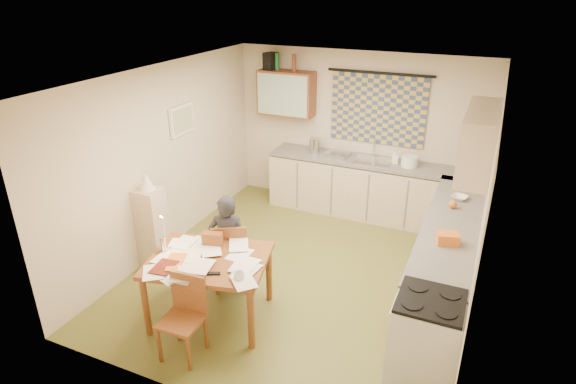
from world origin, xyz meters
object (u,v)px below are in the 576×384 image
at_px(counter_right, 447,258).
at_px(person, 228,244).
at_px(counter_back, 373,190).
at_px(dining_table, 211,287).
at_px(shelf_stand, 152,228).
at_px(stove, 425,342).
at_px(chair_far, 231,267).

distance_m(counter_right, person, 2.58).
relative_size(counter_back, person, 2.65).
height_order(dining_table, person, person).
distance_m(counter_back, shelf_stand, 3.38).
xyz_separation_m(stove, person, (-2.37, 0.56, 0.16)).
bearing_deg(stove, counter_back, 112.45).
bearing_deg(counter_back, counter_right, -50.77).
xyz_separation_m(stove, shelf_stand, (-3.54, 0.64, 0.08)).
xyz_separation_m(counter_back, shelf_stand, (-2.22, -2.55, 0.09)).
relative_size(person, shelf_stand, 1.15).
height_order(person, shelf_stand, person).
xyz_separation_m(chair_far, shelf_stand, (-1.16, 0.03, 0.26)).
relative_size(counter_back, stove, 3.56).
relative_size(dining_table, shelf_stand, 1.32).
xyz_separation_m(counter_back, counter_right, (1.32, -1.61, -0.00)).
height_order(counter_back, person, person).
distance_m(counter_back, counter_right, 2.08).
bearing_deg(counter_right, stove, -90.00).
bearing_deg(chair_far, stove, 136.31).
bearing_deg(dining_table, person, 84.34).
relative_size(counter_back, counter_right, 1.12).
bearing_deg(stove, counter_right, 90.00).
bearing_deg(person, shelf_stand, -22.57).
distance_m(stove, shelf_stand, 3.60).
bearing_deg(stove, dining_table, 179.29).
distance_m(counter_right, dining_table, 2.77).
height_order(chair_far, person, person).
relative_size(counter_back, shelf_stand, 3.05).
bearing_deg(person, dining_table, 79.15).
xyz_separation_m(counter_back, person, (-1.05, -2.63, 0.17)).
height_order(counter_back, dining_table, counter_back).
xyz_separation_m(person, shelf_stand, (-1.17, 0.08, -0.08)).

